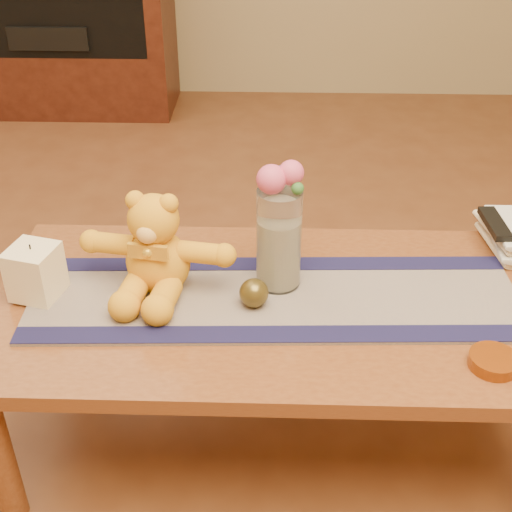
{
  "coord_description": "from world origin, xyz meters",
  "views": [
    {
      "loc": [
        -0.01,
        -1.36,
        1.46
      ],
      "look_at": [
        -0.05,
        0.0,
        0.58
      ],
      "focal_mm": 48.4,
      "sensor_mm": 36.0,
      "label": 1
    }
  ],
  "objects_px": {
    "teddy_bear": "(156,243)",
    "tv_remote": "(495,224)",
    "glass_vase": "(279,239)",
    "bronze_ball": "(254,293)",
    "amber_dish": "(493,361)",
    "pillar_candle": "(35,272)",
    "book_bottom": "(488,245)"
  },
  "relations": [
    {
      "from": "teddy_bear",
      "to": "tv_remote",
      "type": "bearing_deg",
      "value": 21.95
    },
    {
      "from": "glass_vase",
      "to": "bronze_ball",
      "type": "distance_m",
      "value": 0.15
    },
    {
      "from": "glass_vase",
      "to": "amber_dish",
      "type": "bearing_deg",
      "value": -31.92
    },
    {
      "from": "glass_vase",
      "to": "bronze_ball",
      "type": "relative_size",
      "value": 3.66
    },
    {
      "from": "pillar_candle",
      "to": "glass_vase",
      "type": "bearing_deg",
      "value": 6.32
    },
    {
      "from": "book_bottom",
      "to": "teddy_bear",
      "type": "bearing_deg",
      "value": -172.93
    },
    {
      "from": "book_bottom",
      "to": "tv_remote",
      "type": "height_order",
      "value": "tv_remote"
    },
    {
      "from": "glass_vase",
      "to": "bronze_ball",
      "type": "xyz_separation_m",
      "value": [
        -0.06,
        -0.1,
        -0.09
      ]
    },
    {
      "from": "pillar_candle",
      "to": "amber_dish",
      "type": "xyz_separation_m",
      "value": [
        1.06,
        -0.23,
        -0.06
      ]
    },
    {
      "from": "tv_remote",
      "to": "amber_dish",
      "type": "height_order",
      "value": "tv_remote"
    },
    {
      "from": "book_bottom",
      "to": "amber_dish",
      "type": "xyz_separation_m",
      "value": [
        -0.11,
        -0.48,
        0.0
      ]
    },
    {
      "from": "teddy_bear",
      "to": "amber_dish",
      "type": "xyz_separation_m",
      "value": [
        0.76,
        -0.27,
        -0.12
      ]
    },
    {
      "from": "amber_dish",
      "to": "teddy_bear",
      "type": "bearing_deg",
      "value": 160.4
    },
    {
      "from": "pillar_candle",
      "to": "book_bottom",
      "type": "distance_m",
      "value": 1.2
    },
    {
      "from": "tv_remote",
      "to": "amber_dish",
      "type": "xyz_separation_m",
      "value": [
        -0.11,
        -0.47,
        -0.07
      ]
    },
    {
      "from": "teddy_bear",
      "to": "glass_vase",
      "type": "distance_m",
      "value": 0.3
    },
    {
      "from": "pillar_candle",
      "to": "book_bottom",
      "type": "relative_size",
      "value": 0.58
    },
    {
      "from": "teddy_bear",
      "to": "pillar_candle",
      "type": "height_order",
      "value": "teddy_bear"
    },
    {
      "from": "glass_vase",
      "to": "book_bottom",
      "type": "height_order",
      "value": "glass_vase"
    },
    {
      "from": "tv_remote",
      "to": "bronze_ball",
      "type": "bearing_deg",
      "value": -159.88
    },
    {
      "from": "pillar_candle",
      "to": "amber_dish",
      "type": "bearing_deg",
      "value": -12.03
    },
    {
      "from": "pillar_candle",
      "to": "book_bottom",
      "type": "bearing_deg",
      "value": 12.38
    },
    {
      "from": "glass_vase",
      "to": "tv_remote",
      "type": "xyz_separation_m",
      "value": [
        0.58,
        0.18,
        -0.05
      ]
    },
    {
      "from": "book_bottom",
      "to": "tv_remote",
      "type": "bearing_deg",
      "value": -93.0
    },
    {
      "from": "teddy_bear",
      "to": "glass_vase",
      "type": "height_order",
      "value": "glass_vase"
    },
    {
      "from": "bronze_ball",
      "to": "tv_remote",
      "type": "distance_m",
      "value": 0.69
    },
    {
      "from": "glass_vase",
      "to": "book_bottom",
      "type": "relative_size",
      "value": 1.17
    },
    {
      "from": "tv_remote",
      "to": "pillar_candle",
      "type": "bearing_deg",
      "value": -171.5
    },
    {
      "from": "pillar_candle",
      "to": "glass_vase",
      "type": "relative_size",
      "value": 0.5
    },
    {
      "from": "teddy_bear",
      "to": "tv_remote",
      "type": "xyz_separation_m",
      "value": [
        0.87,
        0.2,
        -0.05
      ]
    },
    {
      "from": "tv_remote",
      "to": "book_bottom",
      "type": "bearing_deg",
      "value": 90.0
    },
    {
      "from": "teddy_bear",
      "to": "glass_vase",
      "type": "bearing_deg",
      "value": 12.69
    }
  ]
}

